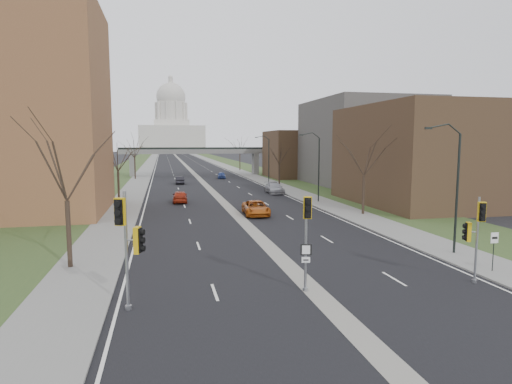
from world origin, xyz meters
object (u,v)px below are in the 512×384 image
object	(u,v)px
signal_pole_right	(475,228)
car_left_near	(180,196)
car_left_far	(180,180)
car_right_far	(222,175)
signal_pole_median	(307,226)
car_right_mid	(274,188)
speed_limit_sign	(494,244)
car_right_near	(256,208)
signal_pole_left	(128,234)

from	to	relation	value
signal_pole_right	car_left_near	world-z (taller)	signal_pole_right
car_left_far	car_right_far	size ratio (longest dim) A/B	1.04
signal_pole_median	car_right_mid	xyz separation A→B (m)	(9.30, 41.50, -2.67)
signal_pole_median	car_left_near	distance (m)	35.00
speed_limit_sign	car_right_far	size ratio (longest dim) A/B	0.56
car_left_far	car_right_mid	distance (m)	22.22
car_right_mid	car_right_near	bearing A→B (deg)	-108.97
signal_pole_right	speed_limit_sign	bearing A→B (deg)	51.17
signal_pole_right	car_right_far	world-z (taller)	signal_pole_right
car_right_near	car_right_far	world-z (taller)	car_right_near
speed_limit_sign	car_left_near	distance (m)	37.54
car_right_near	signal_pole_median	bearing A→B (deg)	-92.30
signal_pole_left	signal_pole_right	world-z (taller)	signal_pole_left
car_left_far	speed_limit_sign	bearing A→B (deg)	104.40
car_right_mid	car_right_far	size ratio (longest dim) A/B	1.34
signal_pole_right	car_right_near	world-z (taller)	signal_pole_right
car_left_far	car_right_mid	xyz separation A→B (m)	(13.23, -17.86, 0.09)
signal_pole_median	car_right_mid	size ratio (longest dim) A/B	0.91
car_right_near	speed_limit_sign	bearing A→B (deg)	-63.82
car_right_mid	car_left_near	bearing A→B (deg)	-152.35
signal_pole_right	car_right_mid	world-z (taller)	signal_pole_right
speed_limit_sign	car_right_mid	bearing A→B (deg)	95.51
signal_pole_median	speed_limit_sign	bearing A→B (deg)	16.55
signal_pole_right	car_right_mid	xyz separation A→B (m)	(0.06, 42.03, -2.28)
signal_pole_right	speed_limit_sign	xyz separation A→B (m)	(2.49, 1.42, -1.38)
car_left_near	car_right_far	size ratio (longest dim) A/B	1.11
car_right_near	car_right_mid	xyz separation A→B (m)	(6.79, 18.17, 0.04)
car_left_near	car_right_near	distance (m)	13.43
signal_pole_median	car_right_near	bearing A→B (deg)	96.06
signal_pole_left	signal_pole_median	distance (m)	8.48
signal_pole_left	car_right_mid	xyz separation A→B (m)	(17.76, 42.10, -2.77)
signal_pole_median	car_right_near	distance (m)	23.62
car_left_far	car_right_near	world-z (taller)	car_right_near
speed_limit_sign	car_right_far	bearing A→B (deg)	97.59
signal_pole_left	car_right_mid	world-z (taller)	signal_pole_left
signal_pole_right	car_right_far	xyz separation A→B (m)	(-4.10, 69.83, -2.37)
speed_limit_sign	signal_pole_left	bearing A→B (deg)	-173.69
signal_pole_median	car_left_far	xyz separation A→B (m)	(-3.93, 59.36, -2.76)
speed_limit_sign	car_right_near	bearing A→B (deg)	114.43
car_left_far	signal_pole_median	bearing A→B (deg)	93.19
car_left_far	car_left_near	bearing A→B (deg)	87.25
signal_pole_right	car_right_near	distance (m)	24.90
car_left_near	signal_pole_median	bearing A→B (deg)	100.70
speed_limit_sign	car_left_near	size ratio (longest dim) A/B	0.50
signal_pole_left	car_right_far	bearing A→B (deg)	97.20
signal_pole_left	car_right_near	world-z (taller)	signal_pole_left
signal_pole_left	car_right_far	size ratio (longest dim) A/B	1.34
car_right_far	car_left_near	bearing A→B (deg)	-99.83
car_right_near	car_right_mid	world-z (taller)	car_right_mid
car_left_near	car_left_far	bearing A→B (deg)	-89.47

